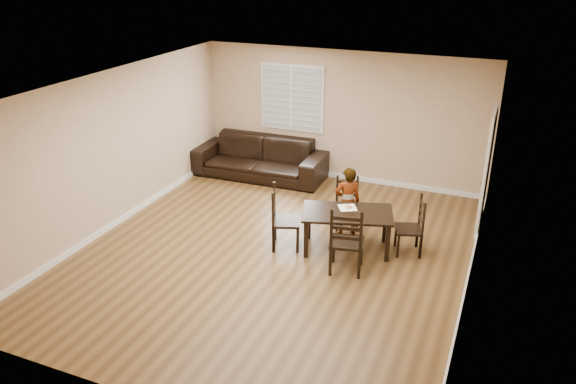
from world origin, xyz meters
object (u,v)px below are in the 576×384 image
object	(u,v)px
dining_table	(347,217)
donut	(349,206)
child	(347,202)
chair_near	(347,203)
chair_far	(346,245)
chair_left	(278,220)
sofa	(259,158)
chair_right	(416,228)

from	to	relation	value
dining_table	donut	world-z (taller)	donut
child	donut	world-z (taller)	child
chair_near	donut	size ratio (longest dim) A/B	8.35
chair_far	donut	distance (m)	0.96
chair_left	sofa	xyz separation A→B (m)	(-1.62, 2.73, -0.07)
chair_right	sofa	distance (m)	4.27
dining_table	chair_left	distance (m)	1.11
chair_near	chair_right	xyz separation A→B (m)	(1.32, -0.55, 0.03)
chair_right	dining_table	bearing A→B (deg)	-91.44
chair_far	sofa	xyz separation A→B (m)	(-2.89, 3.15, -0.09)
chair_right	child	world-z (taller)	child
dining_table	donut	xyz separation A→B (m)	(-0.03, 0.16, 0.12)
chair_far	child	distance (m)	1.31
chair_near	donut	distance (m)	0.80
dining_table	sofa	bearing A→B (deg)	121.44
child	donut	bearing A→B (deg)	79.42
chair_right	child	size ratio (longest dim) A/B	0.78
dining_table	chair_near	xyz separation A→B (m)	(-0.27, 0.87, -0.17)
dining_table	child	xyz separation A→B (m)	(-0.15, 0.50, 0.03)
chair_near	donut	bearing A→B (deg)	-90.78
dining_table	chair_right	distance (m)	1.11
chair_near	chair_right	world-z (taller)	chair_right
chair_near	chair_left	size ratio (longest dim) A/B	0.85
dining_table	chair_near	world-z (taller)	chair_near
chair_left	sofa	world-z (taller)	chair_left
child	sofa	xyz separation A→B (m)	(-2.53, 1.90, -0.20)
donut	sofa	world-z (taller)	sofa
chair_near	chair_right	bearing A→B (deg)	-42.01
chair_near	chair_far	bearing A→B (deg)	-92.78
chair_left	chair_right	distance (m)	2.21
donut	chair_near	bearing A→B (deg)	108.49
donut	sofa	xyz separation A→B (m)	(-2.65, 2.24, -0.28)
chair_near	child	distance (m)	0.44
chair_near	chair_far	world-z (taller)	chair_far
dining_table	chair_left	xyz separation A→B (m)	(-1.06, -0.33, -0.10)
child	sofa	world-z (taller)	child
chair_far	chair_right	bearing A→B (deg)	-139.00
child	chair_right	bearing A→B (deg)	141.45
chair_near	chair_left	distance (m)	1.44
chair_far	sofa	bearing A→B (deg)	-58.52
chair_right	sofa	xyz separation A→B (m)	(-3.73, 2.08, -0.02)
chair_left	chair_right	bearing A→B (deg)	-93.48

